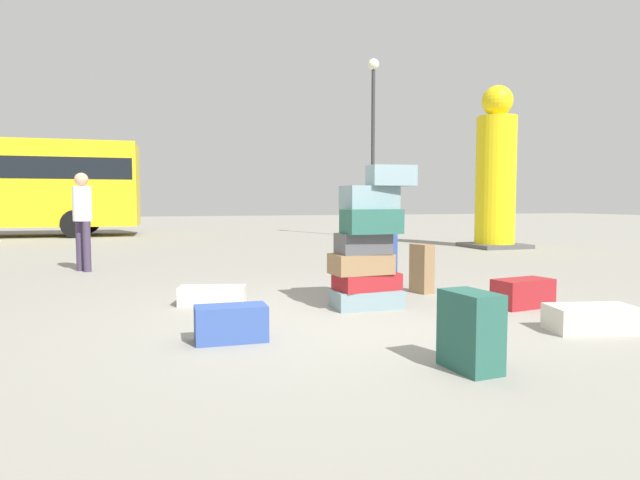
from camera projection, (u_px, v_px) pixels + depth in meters
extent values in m
plane|color=gray|center=(346.00, 320.00, 5.27)|extent=(80.00, 80.00, 0.00)
cube|color=gray|center=(366.00, 299.00, 5.87)|extent=(0.74, 0.45, 0.20)
cube|color=maroon|center=(367.00, 281.00, 5.87)|extent=(0.72, 0.48, 0.18)
cube|color=olive|center=(361.00, 264.00, 5.81)|extent=(0.67, 0.42, 0.22)
cube|color=#4C4C51|center=(363.00, 244.00, 5.77)|extent=(0.57, 0.35, 0.22)
cube|color=#26594C|center=(371.00, 221.00, 5.69)|extent=(0.60, 0.37, 0.26)
cube|color=gray|center=(369.00, 198.00, 5.90)|extent=(0.61, 0.39, 0.25)
cube|color=gray|center=(391.00, 176.00, 5.86)|extent=(0.51, 0.32, 0.22)
cube|color=#334F99|center=(231.00, 323.00, 4.45)|extent=(0.59, 0.30, 0.30)
cube|color=beige|center=(213.00, 296.00, 6.03)|extent=(0.79, 0.48, 0.21)
cube|color=#334F99|center=(385.00, 258.00, 7.49)|extent=(0.37, 0.45, 0.75)
cube|color=beige|center=(592.00, 319.00, 4.79)|extent=(0.83, 0.57, 0.23)
cube|color=olive|center=(422.00, 268.00, 6.83)|extent=(0.23, 0.32, 0.62)
cube|color=maroon|center=(523.00, 293.00, 5.91)|extent=(0.70, 0.42, 0.31)
cube|color=#26594C|center=(470.00, 331.00, 3.68)|extent=(0.29, 0.45, 0.54)
cylinder|color=#3F334C|center=(80.00, 246.00, 9.01)|extent=(0.12, 0.12, 0.84)
cylinder|color=#3F334C|center=(87.00, 247.00, 8.88)|extent=(0.12, 0.12, 0.84)
cylinder|color=white|center=(82.00, 204.00, 8.89)|extent=(0.30, 0.30, 0.58)
sphere|color=tan|center=(81.00, 179.00, 8.86)|extent=(0.22, 0.22, 0.22)
cylinder|color=yellow|center=(496.00, 183.00, 13.55)|extent=(0.99, 0.99, 3.29)
sphere|color=yellow|center=(497.00, 101.00, 13.41)|extent=(0.77, 0.77, 0.77)
cube|color=#4C4C4C|center=(494.00, 245.00, 13.66)|extent=(1.38, 1.38, 0.10)
cylinder|color=black|center=(87.00, 221.00, 19.67)|extent=(0.91, 0.29, 0.90)
cylinder|color=black|center=(76.00, 224.00, 17.27)|extent=(0.91, 0.29, 0.90)
cylinder|color=#333338|center=(373.00, 154.00, 17.44)|extent=(0.12, 0.12, 5.44)
sphere|color=#F2F2CC|center=(373.00, 64.00, 17.23)|extent=(0.36, 0.36, 0.36)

